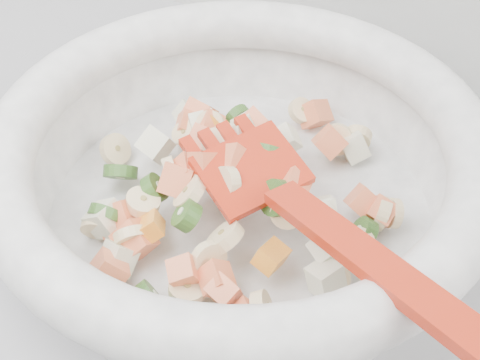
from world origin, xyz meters
The scene contains 1 object.
mixing_bowl centered at (-0.09, 1.48, 0.96)m, with size 0.44×0.37×0.13m.
Camera 1 is at (0.12, 1.14, 1.32)m, focal length 55.00 mm.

